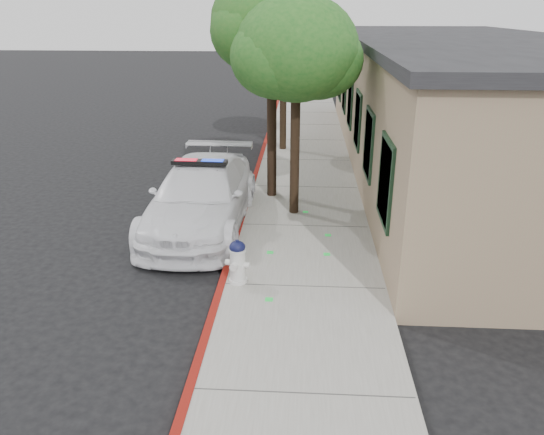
{
  "coord_description": "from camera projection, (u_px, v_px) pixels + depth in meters",
  "views": [
    {
      "loc": [
        1.57,
        -8.83,
        5.07
      ],
      "look_at": [
        0.95,
        1.31,
        1.02
      ],
      "focal_mm": 34.77,
      "sensor_mm": 36.0,
      "label": 1
    }
  ],
  "objects": [
    {
      "name": "fire_hydrant",
      "position": [
        238.0,
        261.0,
        10.01
      ],
      "size": [
        0.5,
        0.44,
        0.87
      ],
      "rotation": [
        0.0,
        0.0,
        -0.26
      ],
      "color": "silver",
      "rests_on": "sidewalk"
    },
    {
      "name": "red_curb",
      "position": [
        240.0,
        227.0,
        12.91
      ],
      "size": [
        0.14,
        60.0,
        0.16
      ],
      "primitive_type": "cube",
      "color": "maroon",
      "rests_on": "ground"
    },
    {
      "name": "street_tree_mid",
      "position": [
        272.0,
        28.0,
        13.28
      ],
      "size": [
        3.1,
        3.2,
        5.91
      ],
      "rotation": [
        0.0,
        0.0,
        0.3
      ],
      "color": "black",
      "rests_on": "sidewalk"
    },
    {
      "name": "police_car",
      "position": [
        201.0,
        196.0,
        12.85
      ],
      "size": [
        2.38,
        5.54,
        1.71
      ],
      "rotation": [
        0.0,
        0.0,
        -0.03
      ],
      "color": "white",
      "rests_on": "ground"
    },
    {
      "name": "street_tree_near",
      "position": [
        297.0,
        54.0,
        12.18
      ],
      "size": [
        3.11,
        2.88,
        5.27
      ],
      "rotation": [
        0.0,
        0.0,
        -0.23
      ],
      "color": "black",
      "rests_on": "sidewalk"
    },
    {
      "name": "clapboard_building",
      "position": [
        460.0,
        104.0,
        17.33
      ],
      "size": [
        7.3,
        20.89,
        4.24
      ],
      "color": "#867458",
      "rests_on": "ground"
    },
    {
      "name": "street_tree_far",
      "position": [
        284.0,
        34.0,
        18.24
      ],
      "size": [
        3.14,
        2.87,
        5.44
      ],
      "rotation": [
        0.0,
        0.0,
        -0.4
      ],
      "color": "black",
      "rests_on": "sidewalk"
    },
    {
      "name": "sidewalk",
      "position": [
        303.0,
        228.0,
        12.82
      ],
      "size": [
        3.2,
        60.0,
        0.15
      ],
      "primitive_type": "cube",
      "color": "gray",
      "rests_on": "ground"
    },
    {
      "name": "ground",
      "position": [
        219.0,
        290.0,
        10.16
      ],
      "size": [
        120.0,
        120.0,
        0.0
      ],
      "primitive_type": "plane",
      "color": "black",
      "rests_on": "ground"
    }
  ]
}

